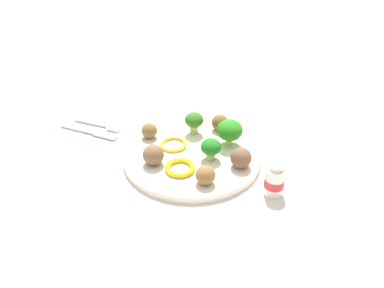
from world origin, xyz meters
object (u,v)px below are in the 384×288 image
object	(u,v)px
meatball_back_left	(148,132)
meatball_mid_left	(205,175)
meatball_mid_right	(153,155)
pepper_ring_mid_left	(180,168)
broccoli_floret_back_right	(230,130)
pepper_ring_back_right	(173,144)
broccoli_floret_mid_right	(211,147)
napkin	(93,129)
knife	(91,132)
meatball_back_right	(241,158)
broccoli_floret_front_left	(194,121)
meatball_far_rim	(220,123)
plate	(192,155)
yogurt_bottle	(275,180)
fork	(101,124)

from	to	relation	value
meatball_back_left	meatball_mid_left	world-z (taller)	meatball_mid_left
meatball_mid_right	pepper_ring_mid_left	size ratio (longest dim) A/B	0.70
broccoli_floret_back_right	pepper_ring_back_right	size ratio (longest dim) A/B	1.00
broccoli_floret_mid_right	napkin	bearing A→B (deg)	-175.21
meatball_mid_right	knife	bearing A→B (deg)	170.50
meatball_back_right	napkin	bearing A→B (deg)	-175.16
broccoli_floret_front_left	meatball_mid_right	distance (m)	0.14
broccoli_floret_back_right	napkin	distance (m)	0.32
pepper_ring_back_right	broccoli_floret_back_right	bearing A→B (deg)	34.32
meatball_far_rim	napkin	world-z (taller)	meatball_far_rim
broccoli_floret_front_left	napkin	size ratio (longest dim) A/B	0.29
broccoli_floret_front_left	broccoli_floret_back_right	bearing A→B (deg)	0.21
broccoli_floret_mid_right	pepper_ring_mid_left	distance (m)	0.08
meatball_back_right	meatball_mid_left	distance (m)	0.09
pepper_ring_mid_left	napkin	size ratio (longest dim) A/B	0.35
meatball_far_rim	meatball_back_right	distance (m)	0.14
meatball_mid_left	napkin	world-z (taller)	meatball_mid_left
pepper_ring_back_right	knife	xyz separation A→B (m)	(-0.20, -0.04, -0.01)
meatball_mid_right	meatball_far_rim	bearing A→B (deg)	74.04
plate	yogurt_bottle	size ratio (longest dim) A/B	4.25
broccoli_floret_back_right	fork	size ratio (longest dim) A/B	0.46
broccoli_floret_front_left	fork	xyz separation A→B (m)	(-0.21, -0.07, -0.04)
meatball_back_left	meatball_far_rim	distance (m)	0.16
meatball_far_rim	napkin	xyz separation A→B (m)	(-0.26, -0.13, -0.03)
broccoli_floret_back_right	broccoli_floret_front_left	distance (m)	0.09
pepper_ring_mid_left	yogurt_bottle	distance (m)	0.18
broccoli_floret_back_right	pepper_ring_mid_left	distance (m)	0.14
meatball_mid_left	fork	world-z (taller)	meatball_mid_left
pepper_ring_mid_left	broccoli_floret_mid_right	bearing A→B (deg)	63.15
pepper_ring_mid_left	yogurt_bottle	bearing A→B (deg)	15.36
broccoli_floret_mid_right	meatball_back_left	distance (m)	0.15
yogurt_bottle	napkin	bearing A→B (deg)	-178.95
meatball_mid_right	yogurt_bottle	distance (m)	0.23
broccoli_floret_front_left	meatball_mid_right	size ratio (longest dim) A/B	1.18
broccoli_floret_back_right	meatball_back_right	bearing A→B (deg)	-46.49
knife	yogurt_bottle	world-z (taller)	yogurt_bottle
fork	meatball_mid_right	bearing A→B (deg)	-19.04
meatball_far_rim	fork	size ratio (longest dim) A/B	0.30
meatball_mid_left	fork	distance (m)	0.32
broccoli_floret_mid_right	knife	xyz separation A→B (m)	(-0.28, -0.04, -0.04)
pepper_ring_mid_left	fork	world-z (taller)	pepper_ring_mid_left
meatball_far_rim	napkin	bearing A→B (deg)	-153.53
plate	broccoli_floret_back_right	size ratio (longest dim) A/B	4.99
meatball_mid_right	meatball_back_right	size ratio (longest dim) A/B	1.02
plate	knife	xyz separation A→B (m)	(-0.24, -0.04, -0.00)
plate	meatball_mid_left	bearing A→B (deg)	-44.69
pepper_ring_back_right	fork	size ratio (longest dim) A/B	0.46
broccoli_floret_front_left	fork	world-z (taller)	broccoli_floret_front_left
plate	fork	distance (m)	0.24
broccoli_floret_front_left	fork	distance (m)	0.22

